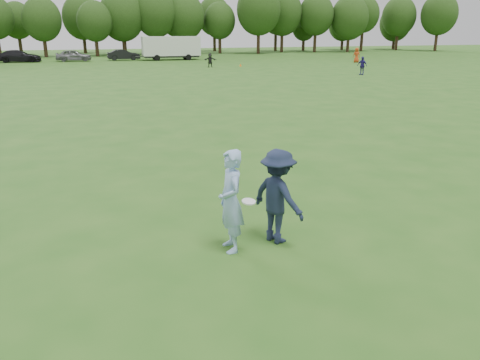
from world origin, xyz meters
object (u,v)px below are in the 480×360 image
(cargo_trailer, at_px, (171,47))
(car_f, at_px, (124,55))
(player_far_c, at_px, (357,55))
(defender, at_px, (278,196))
(player_far_d, at_px, (210,60))
(field_cone, at_px, (240,65))
(car_d, at_px, (19,56))
(thrower, at_px, (231,201))
(car_e, at_px, (74,55))
(player_far_b, at_px, (362,66))

(cargo_trailer, bearing_deg, car_f, 168.64)
(player_far_c, relative_size, car_f, 0.42)
(defender, xyz_separation_m, cargo_trailer, (7.66, 59.82, 0.78))
(player_far_d, distance_m, field_cone, 3.81)
(car_d, relative_size, cargo_trailer, 0.60)
(car_f, height_order, cargo_trailer, cargo_trailer)
(player_far_c, distance_m, car_d, 44.38)
(defender, bearing_deg, car_f, -26.44)
(thrower, height_order, cargo_trailer, cargo_trailer)
(player_far_c, xyz_separation_m, car_f, (-28.80, 13.77, -0.21))
(car_e, relative_size, car_f, 1.03)
(thrower, xyz_separation_m, field_cone, (14.54, 45.82, -0.89))
(defender, height_order, player_far_b, defender)
(player_far_d, bearing_deg, car_d, 157.35)
(player_far_b, bearing_deg, defender, -64.59)
(defender, distance_m, cargo_trailer, 60.31)
(car_d, bearing_deg, car_f, -86.59)
(thrower, xyz_separation_m, player_far_b, (22.50, 32.18, -0.18))
(car_f, bearing_deg, player_far_d, -153.70)
(car_f, bearing_deg, thrower, 175.46)
(player_far_d, height_order, car_d, player_far_d)
(field_cone, bearing_deg, car_e, 141.68)
(player_far_d, relative_size, cargo_trailer, 0.18)
(thrower, distance_m, cargo_trailer, 60.55)
(thrower, relative_size, player_far_c, 1.11)
(car_d, height_order, field_cone, car_d)
(field_cone, bearing_deg, cargo_trailer, 112.52)
(defender, height_order, player_far_d, defender)
(player_far_d, xyz_separation_m, cargo_trailer, (-2.10, 14.37, 0.99))
(player_far_d, xyz_separation_m, field_cone, (3.74, 0.27, -0.64))
(defender, bearing_deg, thrower, 70.44)
(defender, distance_m, car_e, 60.98)
(player_far_d, bearing_deg, player_far_b, -36.35)
(thrower, xyz_separation_m, car_f, (2.18, 61.23, -0.30))
(player_far_b, height_order, car_d, player_far_b)
(car_d, relative_size, car_f, 1.21)
(thrower, xyz_separation_m, cargo_trailer, (8.69, 59.92, 0.74))
(defender, relative_size, field_cone, 6.60)
(car_f, bearing_deg, player_far_c, -118.05)
(car_e, bearing_deg, car_d, 89.92)
(thrower, xyz_separation_m, defender, (1.04, 0.11, -0.05))
(thrower, xyz_separation_m, player_far_c, (30.98, 47.46, -0.10))
(player_far_b, xyz_separation_m, cargo_trailer, (-13.81, 27.75, 0.91))
(defender, height_order, field_cone, defender)
(player_far_b, bearing_deg, thrower, -65.76)
(defender, relative_size, cargo_trailer, 0.22)
(field_cone, bearing_deg, car_d, 149.42)
(defender, bearing_deg, car_e, -20.20)
(thrower, distance_m, car_d, 62.10)
(car_f, distance_m, cargo_trailer, 6.72)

